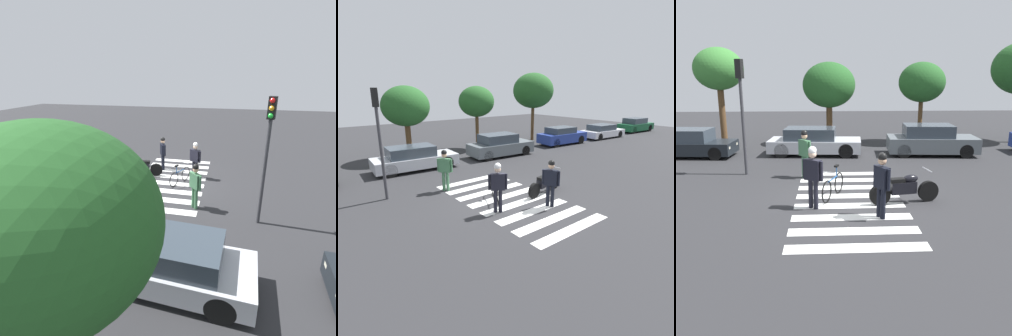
% 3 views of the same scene
% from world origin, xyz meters
% --- Properties ---
extents(ground_plane, '(60.00, 60.00, 0.00)m').
position_xyz_m(ground_plane, '(0.00, 0.00, 0.00)').
color(ground_plane, '#2B2B2D').
extents(police_motorcycle, '(2.22, 0.71, 1.04)m').
position_xyz_m(police_motorcycle, '(1.68, -0.29, 0.46)').
color(police_motorcycle, black).
rests_on(police_motorcycle, ground_plane).
extents(leaning_bicycle, '(0.74, 1.60, 1.01)m').
position_xyz_m(leaning_bicycle, '(-0.48, 0.32, 0.39)').
color(leaning_bicycle, black).
rests_on(leaning_bicycle, ground_plane).
extents(officer_on_foot, '(0.60, 0.44, 1.87)m').
position_xyz_m(officer_on_foot, '(-1.08, -0.59, 1.09)').
color(officer_on_foot, black).
rests_on(officer_on_foot, ground_plane).
extents(officer_by_motorcycle, '(0.41, 0.62, 1.84)m').
position_xyz_m(officer_by_motorcycle, '(0.80, -1.42, 1.08)').
color(officer_by_motorcycle, black).
rests_on(officer_by_motorcycle, ground_plane).
extents(pedestrian_bystander, '(0.50, 0.53, 1.85)m').
position_xyz_m(pedestrian_bystander, '(-1.51, 2.67, 1.08)').
color(pedestrian_bystander, '#3F724C').
rests_on(pedestrian_bystander, ground_plane).
extents(crosswalk_stripes, '(3.34, 6.75, 0.01)m').
position_xyz_m(crosswalk_stripes, '(0.00, 0.00, 0.00)').
color(crosswalk_stripes, silver).
rests_on(crosswalk_stripes, ground_plane).
extents(car_silver_sedan, '(4.64, 2.09, 1.35)m').
position_xyz_m(car_silver_sedan, '(-1.32, 6.82, 0.65)').
color(car_silver_sedan, black).
rests_on(car_silver_sedan, ground_plane).
extents(traffic_light_pole, '(0.30, 0.35, 4.41)m').
position_xyz_m(traffic_light_pole, '(-3.88, 3.28, 2.95)').
color(traffic_light_pole, '#38383D').
rests_on(traffic_light_pole, ground_plane).
extents(street_tree_mid, '(2.95, 2.95, 4.60)m').
position_xyz_m(street_tree_mid, '(-0.51, 9.72, 3.32)').
color(street_tree_mid, brown).
rests_on(street_tree_mid, ground_plane).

